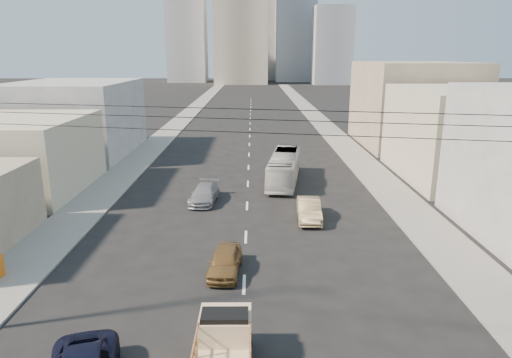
{
  "coord_description": "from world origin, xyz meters",
  "views": [
    {
      "loc": [
        0.44,
        -12.16,
        10.86
      ],
      "look_at": [
        0.63,
        14.77,
        3.5
      ],
      "focal_mm": 32.0,
      "sensor_mm": 36.0,
      "label": 1
    }
  ],
  "objects_px": {
    "flatbed_pickup": "(224,347)",
    "city_bus": "(284,168)",
    "sedan_tan": "(309,210)",
    "sedan_brown": "(225,261)",
    "sedan_grey": "(204,194)"
  },
  "relations": [
    {
      "from": "flatbed_pickup",
      "to": "city_bus",
      "type": "xyz_separation_m",
      "value": [
        3.74,
        24.94,
        0.23
      ]
    },
    {
      "from": "city_bus",
      "to": "sedan_tan",
      "type": "distance_m",
      "value": 9.44
    },
    {
      "from": "sedan_brown",
      "to": "sedan_tan",
      "type": "distance_m",
      "value": 9.44
    },
    {
      "from": "flatbed_pickup",
      "to": "sedan_grey",
      "type": "relative_size",
      "value": 0.98
    },
    {
      "from": "flatbed_pickup",
      "to": "sedan_tan",
      "type": "height_order",
      "value": "flatbed_pickup"
    },
    {
      "from": "sedan_brown",
      "to": "sedan_tan",
      "type": "relative_size",
      "value": 0.89
    },
    {
      "from": "city_bus",
      "to": "sedan_brown",
      "type": "bearing_deg",
      "value": -95.02
    },
    {
      "from": "sedan_brown",
      "to": "sedan_grey",
      "type": "height_order",
      "value": "sedan_brown"
    },
    {
      "from": "city_bus",
      "to": "sedan_grey",
      "type": "bearing_deg",
      "value": -130.77
    },
    {
      "from": "sedan_brown",
      "to": "sedan_grey",
      "type": "distance_m",
      "value": 11.91
    },
    {
      "from": "sedan_tan",
      "to": "sedan_grey",
      "type": "xyz_separation_m",
      "value": [
        -7.51,
        3.84,
        -0.06
      ]
    },
    {
      "from": "flatbed_pickup",
      "to": "sedan_grey",
      "type": "xyz_separation_m",
      "value": [
        -2.68,
        19.42,
        -0.44
      ]
    },
    {
      "from": "flatbed_pickup",
      "to": "sedan_tan",
      "type": "relative_size",
      "value": 1.03
    },
    {
      "from": "sedan_brown",
      "to": "sedan_tan",
      "type": "xyz_separation_m",
      "value": [
        5.24,
        7.85,
        0.06
      ]
    },
    {
      "from": "flatbed_pickup",
      "to": "sedan_tan",
      "type": "xyz_separation_m",
      "value": [
        4.83,
        15.58,
        -0.39
      ]
    }
  ]
}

